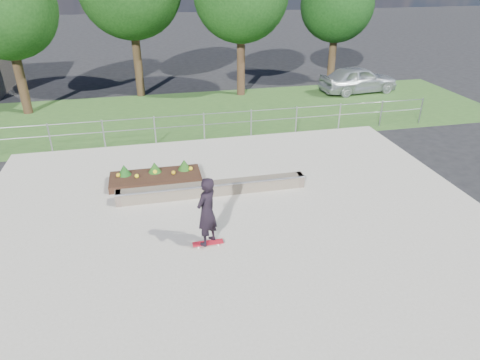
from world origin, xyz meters
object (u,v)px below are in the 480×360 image
(planter_bed, at_px, (155,176))
(parked_car, at_px, (358,79))
(grind_ledge, at_px, (213,188))
(skateboarder, at_px, (207,212))

(planter_bed, height_order, parked_car, parked_car)
(planter_bed, distance_m, parked_car, 14.84)
(grind_ledge, xyz_separation_m, skateboarder, (-0.57, -2.70, 0.81))
(planter_bed, bearing_deg, grind_ledge, -36.94)
(parked_car, bearing_deg, skateboarder, 135.11)
(grind_ledge, bearing_deg, skateboarder, -101.94)
(skateboarder, bearing_deg, grind_ledge, 78.06)
(grind_ledge, relative_size, planter_bed, 2.00)
(skateboarder, relative_size, parked_car, 0.44)
(planter_bed, relative_size, parked_car, 0.68)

